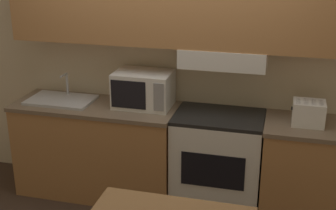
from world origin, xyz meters
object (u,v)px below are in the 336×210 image
object	(u,v)px
stove_range	(217,162)
toaster	(309,113)
sink_basin	(61,100)
microwave	(143,89)

from	to	relation	value
stove_range	toaster	distance (m)	0.90
toaster	sink_basin	bearing A→B (deg)	179.81
stove_range	toaster	size ratio (longest dim) A/B	3.34
microwave	toaster	bearing A→B (deg)	-3.26
stove_range	microwave	bearing A→B (deg)	175.05
microwave	sink_basin	world-z (taller)	microwave
toaster	sink_basin	xyz separation A→B (m)	(-2.18, 0.01, -0.08)
stove_range	toaster	bearing A→B (deg)	-1.62
stove_range	microwave	distance (m)	0.91
stove_range	toaster	world-z (taller)	toaster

